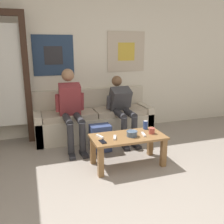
{
  "coord_description": "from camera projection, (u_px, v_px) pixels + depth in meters",
  "views": [
    {
      "loc": [
        -1.08,
        -1.69,
        1.62
      ],
      "look_at": [
        0.07,
        1.72,
        0.65
      ],
      "focal_mm": 40.0,
      "sensor_mm": 36.0,
      "label": 1
    }
  ],
  "objects": [
    {
      "name": "game_controller_far_center",
      "position": [
        143.0,
        134.0,
        3.41
      ],
      "size": [
        0.06,
        0.15,
        0.03
      ],
      "color": "white",
      "rests_on": "coffee_table"
    },
    {
      "name": "game_controller_near_left",
      "position": [
        115.0,
        137.0,
        3.29
      ],
      "size": [
        0.08,
        0.15,
        0.03
      ],
      "color": "white",
      "rests_on": "coffee_table"
    },
    {
      "name": "person_seated_adult",
      "position": [
        71.0,
        106.0,
        3.99
      ],
      "size": [
        0.47,
        0.88,
        1.25
      ],
      "color": "#2D2D33",
      "rests_on": "ground_plane"
    },
    {
      "name": "cell_phone",
      "position": [
        103.0,
        142.0,
        3.17
      ],
      "size": [
        0.08,
        0.14,
        0.01
      ],
      "color": "black",
      "rests_on": "coffee_table"
    },
    {
      "name": "coffee_table",
      "position": [
        128.0,
        142.0,
        3.41
      ],
      "size": [
        1.0,
        0.5,
        0.43
      ],
      "color": "olive",
      "rests_on": "ground_plane"
    },
    {
      "name": "person_seated_teen",
      "position": [
        122.0,
        106.0,
        4.3
      ],
      "size": [
        0.47,
        0.9,
        1.09
      ],
      "color": "#2D2D33",
      "rests_on": "ground_plane"
    },
    {
      "name": "backpack",
      "position": [
        101.0,
        139.0,
        3.91
      ],
      "size": [
        0.32,
        0.26,
        0.42
      ],
      "color": "navy",
      "rests_on": "ground_plane"
    },
    {
      "name": "game_controller_near_right",
      "position": [
        100.0,
        136.0,
        3.33
      ],
      "size": [
        0.07,
        0.15,
        0.03
      ],
      "color": "white",
      "rests_on": "coffee_table"
    },
    {
      "name": "ceramic_bowl",
      "position": [
        132.0,
        133.0,
        3.36
      ],
      "size": [
        0.15,
        0.15,
        0.08
      ],
      "color": "#475B75",
      "rests_on": "coffee_table"
    },
    {
      "name": "couch",
      "position": [
        94.0,
        120.0,
        4.54
      ],
      "size": [
        2.09,
        0.65,
        0.84
      ],
      "color": "beige",
      "rests_on": "ground_plane"
    },
    {
      "name": "wall_back",
      "position": [
        89.0,
        64.0,
        4.59
      ],
      "size": [
        10.0,
        0.07,
        2.55
      ],
      "color": "silver",
      "rests_on": "ground_plane"
    },
    {
      "name": "pillar_candle",
      "position": [
        152.0,
        131.0,
        3.46
      ],
      "size": [
        0.08,
        0.08,
        0.09
      ],
      "color": "#B24C42",
      "rests_on": "coffee_table"
    },
    {
      "name": "drink_can_blue",
      "position": [
        145.0,
        125.0,
        3.65
      ],
      "size": [
        0.07,
        0.07,
        0.12
      ],
      "color": "#28479E",
      "rests_on": "coffee_table"
    }
  ]
}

